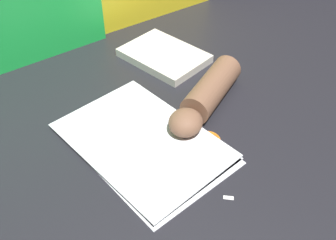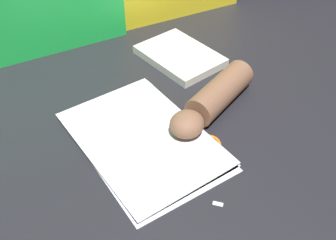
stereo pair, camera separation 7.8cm
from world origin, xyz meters
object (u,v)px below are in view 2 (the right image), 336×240
(book_closed, at_px, (180,56))
(hand_forearm, at_px, (213,99))
(paper_stack, at_px, (144,140))
(scissors, at_px, (195,141))

(book_closed, relative_size, hand_forearm, 0.84)
(paper_stack, height_order, hand_forearm, hand_forearm)
(paper_stack, distance_m, hand_forearm, 0.18)
(paper_stack, distance_m, book_closed, 0.32)
(scissors, distance_m, hand_forearm, 0.11)
(hand_forearm, bearing_deg, paper_stack, -179.07)
(paper_stack, xyz_separation_m, book_closed, (0.24, 0.22, 0.01))
(paper_stack, relative_size, hand_forearm, 1.30)
(scissors, bearing_deg, hand_forearm, 34.19)
(scissors, height_order, hand_forearm, hand_forearm)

